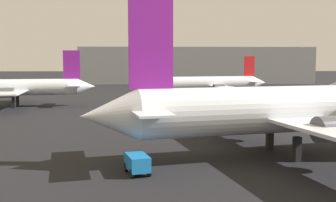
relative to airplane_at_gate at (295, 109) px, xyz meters
The scene contains 5 objects.
airplane_at_gate is the anchor object (origin of this frame).
airplane_distant 49.32m from the airplane_at_gate, 135.15° to the left, with size 28.53×22.58×9.42m.
airplane_far_right 49.92m from the airplane_at_gate, 89.11° to the left, with size 25.66×20.75×8.68m.
baggage_cart 13.79m from the airplane_at_gate, 158.34° to the right, with size 1.95×2.67×1.30m.
terminal_building 110.05m from the airplane_at_gate, 87.96° to the left, with size 79.11×23.35×12.37m, color #999EA3.
Camera 1 is at (-0.69, -6.20, 7.56)m, focal length 41.80 mm.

